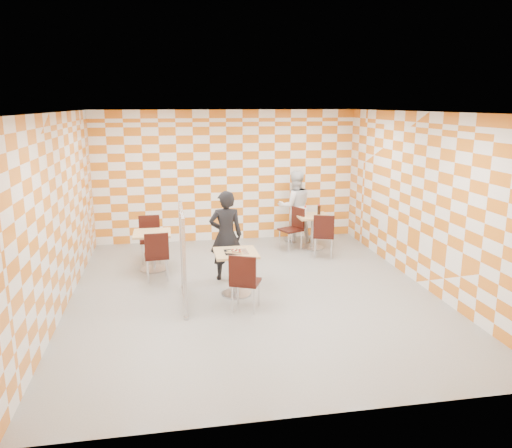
{
  "coord_description": "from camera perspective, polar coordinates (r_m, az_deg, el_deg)",
  "views": [
    {
      "loc": [
        -1.33,
        -7.85,
        3.13
      ],
      "look_at": [
        0.1,
        0.2,
        1.15
      ],
      "focal_mm": 35.0,
      "sensor_mm": 36.0,
      "label": 1
    }
  ],
  "objects": [
    {
      "name": "main_table",
      "position": [
        8.31,
        -2.3,
        -4.79
      ],
      "size": [
        0.7,
        0.7,
        0.75
      ],
      "color": "tan",
      "rests_on": "ground"
    },
    {
      "name": "soda_bottle",
      "position": [
        11.06,
        7.21,
        1.61
      ],
      "size": [
        0.07,
        0.07,
        0.23
      ],
      "color": "black",
      "rests_on": "second_table"
    },
    {
      "name": "man_white",
      "position": [
        11.5,
        4.46,
        2.02
      ],
      "size": [
        0.83,
        0.66,
        1.66
      ],
      "primitive_type": "imported",
      "rotation": [
        0.0,
        0.0,
        3.18
      ],
      "color": "white",
      "rests_on": "ground"
    },
    {
      "name": "second_table",
      "position": [
        11.03,
        6.5,
        -0.23
      ],
      "size": [
        0.7,
        0.7,
        0.75
      ],
      "color": "tan",
      "rests_on": "ground"
    },
    {
      "name": "chair_second_front",
      "position": [
        10.37,
        7.76,
        -0.95
      ],
      "size": [
        0.54,
        0.55,
        0.92
      ],
      "color": "black",
      "rests_on": "ground"
    },
    {
      "name": "empty_table",
      "position": [
        9.73,
        -11.74,
        -2.31
      ],
      "size": [
        0.7,
        0.7,
        0.75
      ],
      "color": "tan",
      "rests_on": "ground"
    },
    {
      "name": "partition",
      "position": [
        7.95,
        -8.34,
        -3.65
      ],
      "size": [
        0.08,
        1.38,
        1.55
      ],
      "color": "white",
      "rests_on": "ground"
    },
    {
      "name": "man_dark",
      "position": [
        8.99,
        -3.46,
        -1.31
      ],
      "size": [
        0.61,
        0.41,
        1.64
      ],
      "primitive_type": "imported",
      "rotation": [
        0.0,
        0.0,
        3.11
      ],
      "color": "black",
      "rests_on": "ground"
    },
    {
      "name": "chair_main_front",
      "position": [
        7.62,
        -1.36,
        -6.22
      ],
      "size": [
        0.56,
        0.56,
        0.92
      ],
      "color": "black",
      "rests_on": "ground"
    },
    {
      "name": "chair_empty_far",
      "position": [
        10.32,
        -12.03,
        -1.2
      ],
      "size": [
        0.44,
        0.45,
        0.92
      ],
      "color": "black",
      "rests_on": "ground"
    },
    {
      "name": "pizza_on_foil",
      "position": [
        8.22,
        -2.3,
        -3.11
      ],
      "size": [
        0.4,
        0.4,
        0.04
      ],
      "color": "silver",
      "rests_on": "main_table"
    },
    {
      "name": "sport_bottle",
      "position": [
        11.01,
        5.64,
        1.53
      ],
      "size": [
        0.06,
        0.06,
        0.2
      ],
      "color": "white",
      "rests_on": "second_table"
    },
    {
      "name": "chair_empty_near",
      "position": [
        9.07,
        -11.28,
        -3.22
      ],
      "size": [
        0.45,
        0.46,
        0.92
      ],
      "color": "black",
      "rests_on": "ground"
    },
    {
      "name": "chair_second_side",
      "position": [
        10.93,
        4.36,
        -0.12
      ],
      "size": [
        0.56,
        0.56,
        0.92
      ],
      "color": "black",
      "rests_on": "ground"
    },
    {
      "name": "room_shell",
      "position": [
        8.66,
        -1.05,
        2.75
      ],
      "size": [
        7.0,
        7.0,
        7.0
      ],
      "color": "#969690",
      "rests_on": "ground"
    }
  ]
}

